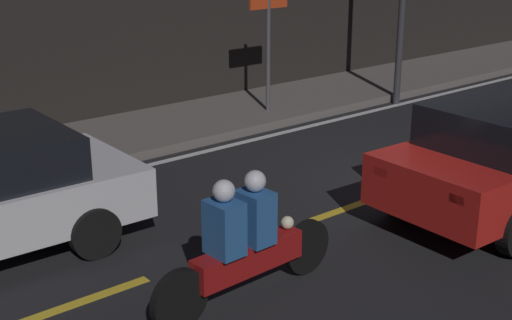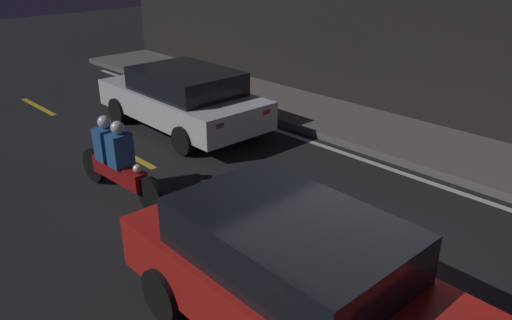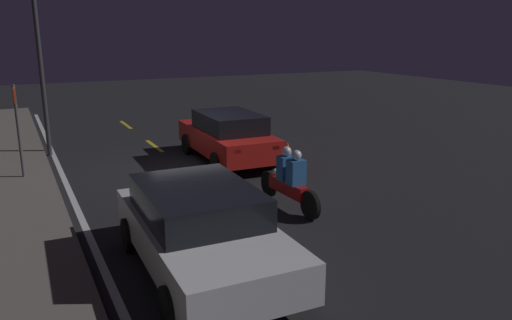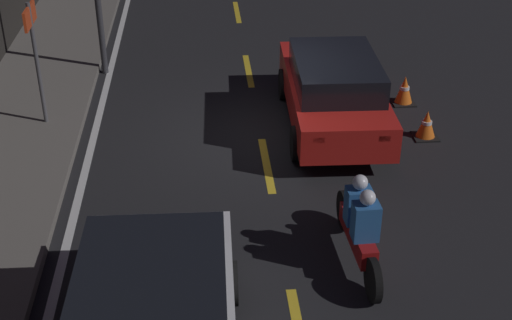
{
  "view_description": "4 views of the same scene",
  "coord_description": "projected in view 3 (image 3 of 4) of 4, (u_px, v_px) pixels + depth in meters",
  "views": [
    {
      "loc": [
        -8.0,
        -6.11,
        3.72
      ],
      "look_at": [
        -2.73,
        0.28,
        0.91
      ],
      "focal_mm": 50.0,
      "sensor_mm": 36.0,
      "label": 1
    },
    {
      "loc": [
        3.14,
        -4.66,
        3.98
      ],
      "look_at": [
        -2.26,
        0.56,
        0.71
      ],
      "focal_mm": 35.0,
      "sensor_mm": 36.0,
      "label": 2
    },
    {
      "loc": [
        -13.1,
        4.36,
        3.84
      ],
      "look_at": [
        -3.98,
        -0.19,
        1.21
      ],
      "focal_mm": 35.0,
      "sensor_mm": 36.0,
      "label": 3
    },
    {
      "loc": [
        -12.14,
        1.12,
        6.38
      ],
      "look_at": [
        -2.29,
        0.3,
        0.84
      ],
      "focal_mm": 50.0,
      "sensor_mm": 36.0,
      "label": 4
    }
  ],
  "objects": [
    {
      "name": "shop_sign",
      "position": [
        16.0,
        113.0,
        12.62
      ],
      "size": [
        0.9,
        0.08,
        2.4
      ],
      "color": "#4C4C51",
      "rests_on": "raised_curb"
    },
    {
      "name": "traffic_cone_mid",
      "position": [
        263.0,
        140.0,
        16.71
      ],
      "size": [
        0.48,
        0.48,
        0.61
      ],
      "color": "black",
      "rests_on": "ground"
    },
    {
      "name": "ground_plane",
      "position": [
        188.0,
        170.0,
        14.19
      ],
      "size": [
        56.0,
        56.0,
        0.0
      ],
      "primitive_type": "plane",
      "color": "black"
    },
    {
      "name": "street_lamp",
      "position": [
        39.0,
        52.0,
        15.11
      ],
      "size": [
        0.28,
        0.28,
        5.76
      ],
      "color": "#333338",
      "rests_on": "ground"
    },
    {
      "name": "lane_dash_d",
      "position": [
        154.0,
        146.0,
        17.22
      ],
      "size": [
        2.0,
        0.14,
        0.01
      ],
      "color": "gold",
      "rests_on": "ground"
    },
    {
      "name": "raised_curb",
      "position": [
        5.0,
        190.0,
        12.15
      ],
      "size": [
        28.0,
        2.35,
        0.16
      ],
      "color": "#605B56",
      "rests_on": "ground"
    },
    {
      "name": "lane_dash_b",
      "position": [
        283.0,
        241.0,
        9.43
      ],
      "size": [
        2.0,
        0.14,
        0.01
      ],
      "color": "gold",
      "rests_on": "ground"
    },
    {
      "name": "motorcycle",
      "position": [
        290.0,
        180.0,
        11.03
      ],
      "size": [
        2.34,
        0.39,
        1.38
      ],
      "rotation": [
        0.0,
        0.0,
        0.04
      ],
      "color": "black",
      "rests_on": "ground"
    },
    {
      "name": "lane_dash_e",
      "position": [
        126.0,
        125.0,
        21.12
      ],
      "size": [
        2.0,
        0.14,
        0.01
      ],
      "color": "gold",
      "rests_on": "ground"
    },
    {
      "name": "traffic_cone_near",
      "position": [
        287.0,
        151.0,
        15.35
      ],
      "size": [
        0.47,
        0.47,
        0.56
      ],
      "color": "black",
      "rests_on": "ground"
    },
    {
      "name": "taxi_red",
      "position": [
        227.0,
        136.0,
        14.99
      ],
      "size": [
        4.43,
        1.97,
        1.51
      ],
      "rotation": [
        0.0,
        0.0,
        -0.03
      ],
      "color": "red",
      "rests_on": "ground"
    },
    {
      "name": "sedan_white",
      "position": [
        201.0,
        228.0,
        8.09
      ],
      "size": [
        4.39,
        2.11,
        1.41
      ],
      "rotation": [
        0.0,
        0.0,
        3.12
      ],
      "color": "silver",
      "rests_on": "ground"
    },
    {
      "name": "lane_solid_kerb",
      "position": [
        67.0,
        186.0,
        12.79
      ],
      "size": [
        25.2,
        0.14,
        0.01
      ],
      "color": "silver",
      "rests_on": "ground"
    },
    {
      "name": "lane_dash_c",
      "position": [
        200.0,
        179.0,
        13.33
      ],
      "size": [
        2.0,
        0.14,
        0.01
      ],
      "color": "gold",
      "rests_on": "ground"
    }
  ]
}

